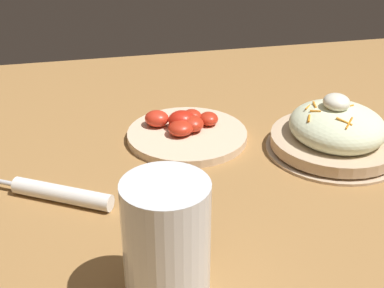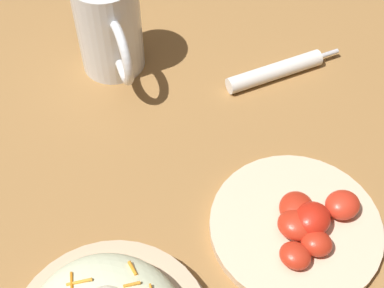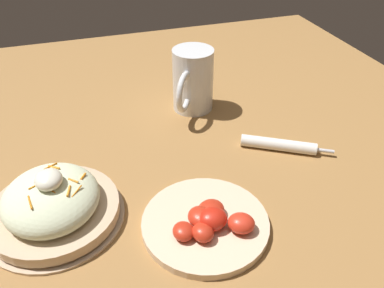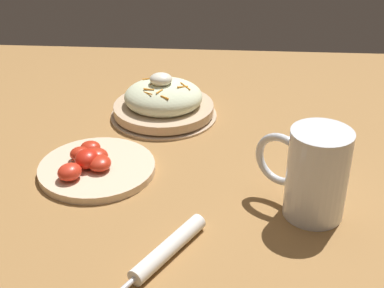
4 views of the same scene
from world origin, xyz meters
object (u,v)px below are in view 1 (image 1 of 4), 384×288
object	(u,v)px
salad_plate	(336,133)
tomato_plate	(186,131)
beer_mug	(168,247)
napkin_roll	(61,194)

from	to	relation	value
salad_plate	tomato_plate	bearing A→B (deg)	67.09
beer_mug	tomato_plate	size ratio (longest dim) A/B	0.71
salad_plate	beer_mug	distance (m)	0.45
salad_plate	tomato_plate	world-z (taller)	salad_plate
beer_mug	napkin_roll	xyz separation A→B (m)	(0.23, 0.12, -0.06)
salad_plate	tomato_plate	size ratio (longest dim) A/B	1.09
salad_plate	beer_mug	xyz separation A→B (m)	(-0.28, 0.34, 0.03)
beer_mug	salad_plate	bearing A→B (deg)	-50.33
napkin_roll	tomato_plate	size ratio (longest dim) A/B	0.81
salad_plate	beer_mug	world-z (taller)	beer_mug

